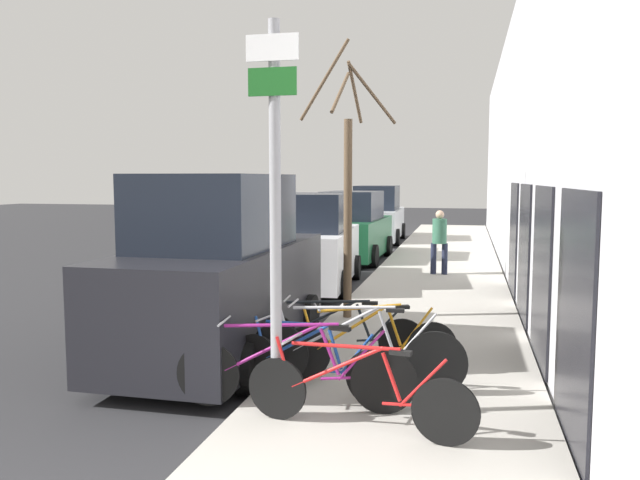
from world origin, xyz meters
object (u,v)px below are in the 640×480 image
at_px(bicycle_0, 357,393).
at_px(bicycle_4, 369,346).
at_px(parked_car_2, 353,229).
at_px(pedestrian_near, 439,237).
at_px(parked_car_1, 310,245).
at_px(bicycle_2, 311,364).
at_px(bicycle_3, 355,353).
at_px(bicycle_1, 294,372).
at_px(parked_car_3, 377,217).
at_px(bicycle_5, 337,335).
at_px(signpost, 275,210).
at_px(street_tree, 348,193).
at_px(parked_car_0, 220,276).

distance_m(bicycle_0, bicycle_4, 1.64).
relative_size(parked_car_2, pedestrian_near, 2.75).
bearing_deg(parked_car_1, bicycle_2, -79.63).
bearing_deg(bicycle_3, bicycle_4, -12.52).
bearing_deg(bicycle_4, parked_car_1, -2.11).
xyz_separation_m(bicycle_0, bicycle_1, (-0.72, 0.41, 0.03)).
xyz_separation_m(bicycle_1, parked_car_3, (-1.76, 18.52, 0.46)).
xyz_separation_m(bicycle_1, bicycle_5, (0.10, 1.69, -0.03)).
bearing_deg(parked_car_2, bicycle_0, -77.95).
height_order(signpost, bicycle_2, signpost).
height_order(bicycle_1, street_tree, street_tree).
relative_size(bicycle_0, street_tree, 0.48).
bearing_deg(bicycle_3, parked_car_0, 56.97).
xyz_separation_m(signpost, parked_car_0, (-1.54, 2.32, -1.06)).
bearing_deg(bicycle_0, bicycle_4, 13.66).
bearing_deg(signpost, street_tree, 91.96).
xyz_separation_m(bicycle_4, parked_car_0, (-2.24, 0.86, 0.63)).
bearing_deg(pedestrian_near, bicycle_5, 85.54).
xyz_separation_m(signpost, parked_car_2, (-1.56, 12.94, -1.26)).
relative_size(bicycle_0, bicycle_1, 0.90).
height_order(parked_car_0, pedestrian_near, parked_car_0).
xyz_separation_m(bicycle_4, street_tree, (-0.86, 3.15, 1.75)).
distance_m(bicycle_0, bicycle_1, 0.83).
bearing_deg(parked_car_3, bicycle_5, -85.20).
xyz_separation_m(signpost, bicycle_4, (0.70, 1.45, -1.69)).
bearing_deg(bicycle_1, parked_car_1, 7.04).
relative_size(parked_car_1, street_tree, 0.91).
relative_size(bicycle_1, bicycle_4, 1.21).
bearing_deg(street_tree, bicycle_0, -78.16).
distance_m(bicycle_4, parked_car_2, 11.72).
bearing_deg(signpost, bicycle_2, 74.28).
bearing_deg(bicycle_1, bicycle_4, -31.45).
relative_size(bicycle_0, pedestrian_near, 1.42).
bearing_deg(parked_car_0, parked_car_2, 89.89).
xyz_separation_m(bicycle_5, parked_car_0, (-1.76, 0.39, 0.65)).
height_order(bicycle_2, parked_car_0, parked_car_0).
relative_size(parked_car_0, parked_car_3, 0.96).
distance_m(signpost, parked_car_0, 2.98).
relative_size(bicycle_2, pedestrian_near, 1.25).
distance_m(bicycle_1, pedestrian_near, 9.68).
bearing_deg(bicycle_4, parked_car_3, -14.33).
xyz_separation_m(bicycle_0, bicycle_5, (-0.62, 2.10, -0.00)).
bearing_deg(bicycle_0, parked_car_0, 52.44).
bearing_deg(parked_car_3, pedestrian_near, -74.06).
distance_m(bicycle_5, parked_car_2, 11.17).
relative_size(signpost, bicycle_5, 1.71).
bearing_deg(parked_car_2, signpost, -81.46).
bearing_deg(bicycle_5, parked_car_2, 4.34).
height_order(bicycle_1, parked_car_3, parked_car_3).
xyz_separation_m(bicycle_0, bicycle_3, (-0.23, 1.18, 0.04)).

